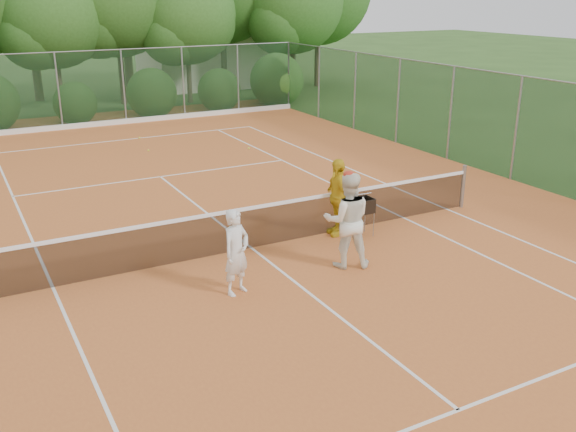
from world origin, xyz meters
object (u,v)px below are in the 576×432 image
object	(u,v)px
player_white	(236,252)
player_yellow	(338,197)
player_center_grp	(347,220)
ball_hopper	(364,206)

from	to	relation	value
player_white	player_yellow	world-z (taller)	player_yellow
player_white	player_yellow	distance (m)	3.64
player_white	player_center_grp	bearing A→B (deg)	-20.94
player_center_grp	player_yellow	world-z (taller)	player_center_grp
player_white	ball_hopper	size ratio (longest dim) A/B	1.82
player_white	player_center_grp	distance (m)	2.45
player_center_grp	player_yellow	bearing A→B (deg)	63.56
player_yellow	ball_hopper	world-z (taller)	player_yellow
player_yellow	ball_hopper	distance (m)	0.61
player_white	ball_hopper	world-z (taller)	player_white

